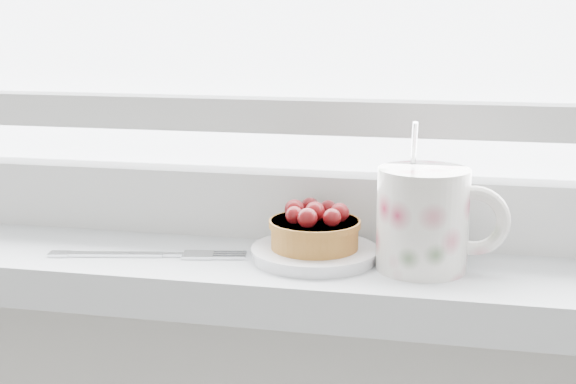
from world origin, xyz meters
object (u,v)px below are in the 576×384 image
(floral_mug, at_px, (426,217))
(raspberry_tart, at_px, (315,229))
(saucer, at_px, (314,254))
(fork, at_px, (146,254))

(floral_mug, bearing_deg, raspberry_tart, 176.02)
(saucer, distance_m, fork, 0.17)
(saucer, height_order, floral_mug, floral_mug)
(saucer, bearing_deg, raspberry_tart, -138.81)
(floral_mug, relative_size, fork, 0.71)
(raspberry_tart, distance_m, fork, 0.17)
(raspberry_tart, height_order, fork, raspberry_tart)
(raspberry_tart, height_order, floral_mug, floral_mug)
(raspberry_tart, xyz_separation_m, fork, (-0.16, -0.02, -0.03))
(raspberry_tart, relative_size, floral_mug, 0.65)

